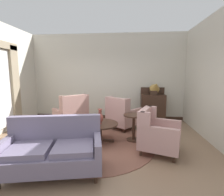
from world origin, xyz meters
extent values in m
plane|color=#896B51|center=(0.00, 0.00, 0.00)|extent=(8.03, 8.03, 0.00)
cube|color=beige|center=(0.00, 2.71, 1.59)|extent=(5.89, 0.08, 3.17)
cube|color=beige|center=(2.87, 0.81, 1.59)|extent=(0.08, 3.80, 3.17)
cube|color=#382319|center=(0.00, 2.66, 0.06)|extent=(5.73, 0.03, 0.12)
cylinder|color=brown|center=(0.00, 0.30, 0.01)|extent=(2.92, 2.92, 0.01)
cube|color=gray|center=(-2.75, 1.35, 1.32)|extent=(0.10, 0.32, 2.47)
cylinder|color=#382319|center=(0.09, 0.39, 0.47)|extent=(0.91, 0.91, 0.04)
cylinder|color=#382319|center=(0.09, 0.39, 0.25)|extent=(0.10, 0.10, 0.41)
cube|color=#382319|center=(0.31, 0.38, 0.04)|extent=(0.28, 0.08, 0.07)
cube|color=#382319|center=(0.00, 0.59, 0.04)|extent=(0.17, 0.28, 0.07)
cube|color=#382319|center=(0.00, 0.19, 0.04)|extent=(0.17, 0.28, 0.07)
cylinder|color=brown|center=(0.11, 0.34, 0.50)|extent=(0.09, 0.09, 0.02)
ellipsoid|color=brown|center=(0.11, 0.34, 0.63)|extent=(0.16, 0.16, 0.24)
cylinder|color=brown|center=(0.11, 0.34, 0.80)|extent=(0.08, 0.08, 0.10)
torus|color=brown|center=(0.11, 0.34, 0.85)|extent=(0.13, 0.13, 0.02)
cube|color=slate|center=(-0.48, -1.05, 0.28)|extent=(1.76, 1.10, 0.28)
cube|color=slate|center=(-0.54, -0.73, 0.68)|extent=(1.63, 0.46, 0.53)
cube|color=slate|center=(-0.82, -1.16, 0.47)|extent=(0.76, 0.71, 0.10)
cube|color=slate|center=(-0.12, -1.02, 0.47)|extent=(0.76, 0.71, 0.10)
cube|color=slate|center=(-1.22, -1.25, 0.52)|extent=(0.25, 0.70, 0.21)
cube|color=slate|center=(0.28, -0.95, 0.52)|extent=(0.25, 0.70, 0.21)
cylinder|color=#382319|center=(0.29, -1.22, 0.07)|extent=(0.06, 0.06, 0.14)
cylinder|color=#382319|center=(-1.24, -0.88, 0.07)|extent=(0.06, 0.06, 0.14)
cylinder|color=#382319|center=(0.17, -0.60, 0.07)|extent=(0.06, 0.06, 0.14)
cube|color=tan|center=(0.67, 1.56, 0.27)|extent=(1.17, 1.19, 0.26)
cube|color=tan|center=(0.44, 1.26, 0.70)|extent=(0.71, 0.59, 0.60)
cube|color=tan|center=(0.76, 1.13, 0.78)|extent=(0.20, 0.22, 0.46)
cube|color=tan|center=(0.22, 1.54, 0.78)|extent=(0.20, 0.22, 0.46)
cube|color=tan|center=(0.97, 1.39, 0.52)|extent=(0.56, 0.69, 0.24)
cube|color=tan|center=(0.42, 1.81, 0.52)|extent=(0.56, 0.69, 0.24)
cylinder|color=#382319|center=(1.14, 1.66, 0.07)|extent=(0.06, 0.06, 0.14)
cylinder|color=#382319|center=(0.64, 2.04, 0.07)|extent=(0.06, 0.06, 0.14)
cylinder|color=#382319|center=(0.69, 1.08, 0.07)|extent=(0.06, 0.06, 0.14)
cylinder|color=#382319|center=(0.19, 1.46, 0.07)|extent=(0.06, 0.06, 0.14)
cube|color=tan|center=(-1.01, 1.39, 0.29)|extent=(1.20, 1.20, 0.31)
cube|color=tan|center=(-0.76, 1.14, 0.77)|extent=(0.70, 0.70, 0.63)
cube|color=tan|center=(-0.56, 1.47, 0.84)|extent=(0.21, 0.21, 0.48)
cube|color=tan|center=(-1.09, 0.94, 0.84)|extent=(0.21, 0.21, 0.48)
cube|color=tan|center=(-0.78, 1.69, 0.54)|extent=(0.60, 0.60, 0.19)
cube|color=tan|center=(-1.31, 1.16, 0.54)|extent=(0.60, 0.60, 0.19)
cylinder|color=#382319|center=(-1.01, 1.88, 0.07)|extent=(0.06, 0.06, 0.14)
cylinder|color=#382319|center=(-1.49, 1.39, 0.07)|extent=(0.06, 0.06, 0.14)
cylinder|color=#382319|center=(-0.52, 1.39, 0.07)|extent=(0.06, 0.06, 0.14)
cylinder|color=#382319|center=(-1.01, 0.91, 0.07)|extent=(0.06, 0.06, 0.14)
cube|color=tan|center=(1.48, -0.09, 0.30)|extent=(1.02, 0.99, 0.32)
cube|color=tan|center=(1.16, 0.02, 0.70)|extent=(0.38, 0.77, 0.50)
cube|color=tan|center=(1.13, -0.32, 0.76)|extent=(0.22, 0.16, 0.38)
cube|color=tan|center=(1.35, 0.31, 0.76)|extent=(0.22, 0.16, 0.38)
cube|color=tan|center=(1.42, -0.42, 0.57)|extent=(0.71, 0.33, 0.22)
cube|color=tan|center=(1.63, 0.21, 0.57)|extent=(0.71, 0.33, 0.22)
cylinder|color=#382319|center=(1.69, -0.48, 0.07)|extent=(0.06, 0.06, 0.14)
cylinder|color=#382319|center=(1.88, 0.09, 0.07)|extent=(0.06, 0.06, 0.14)
cylinder|color=#382319|center=(1.07, -0.26, 0.07)|extent=(0.06, 0.06, 0.14)
cylinder|color=#382319|center=(1.27, 0.31, 0.07)|extent=(0.06, 0.06, 0.14)
cylinder|color=#382319|center=(0.94, 0.55, 0.67)|extent=(0.52, 0.52, 0.03)
cylinder|color=#382319|center=(0.94, 0.55, 0.33)|extent=(0.07, 0.07, 0.65)
cylinder|color=#382319|center=(0.94, 0.55, 0.02)|extent=(0.34, 0.34, 0.04)
cube|color=#382319|center=(1.68, 2.41, 0.54)|extent=(0.85, 0.42, 0.88)
cube|color=#382319|center=(1.68, 2.61, 1.10)|extent=(0.85, 0.04, 0.24)
cube|color=#382319|center=(1.30, 2.25, 0.05)|extent=(0.06, 0.06, 0.10)
cube|color=#382319|center=(2.06, 2.25, 0.05)|extent=(0.06, 0.06, 0.10)
cube|color=#382319|center=(1.30, 2.58, 0.05)|extent=(0.06, 0.06, 0.10)
cube|color=#382319|center=(2.06, 2.58, 0.05)|extent=(0.06, 0.06, 0.10)
cube|color=#382319|center=(1.68, 2.39, 1.05)|extent=(0.24, 0.24, 0.14)
cone|color=#B28942|center=(1.74, 2.31, 1.28)|extent=(0.40, 0.50, 0.47)
camera|label=1|loc=(0.78, -3.62, 1.70)|focal=26.93mm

